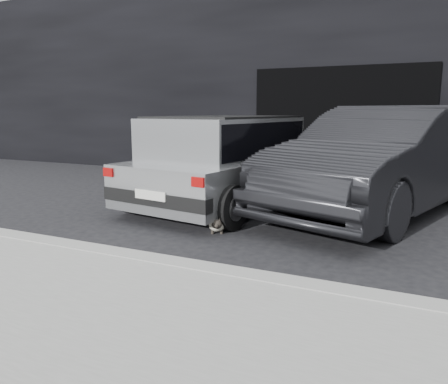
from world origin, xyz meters
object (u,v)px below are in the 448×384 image
at_px(second_car, 382,160).
at_px(cat_siamese, 217,224).
at_px(silver_hatchback, 229,157).
at_px(cat_white, 208,205).

relative_size(second_car, cat_siamese, 7.86).
bearing_deg(silver_hatchback, cat_white, -76.30).
bearing_deg(second_car, silver_hatchback, -150.85).
distance_m(silver_hatchback, cat_white, 1.15).
relative_size(cat_siamese, cat_white, 0.81).
bearing_deg(second_car, cat_white, -130.94).
distance_m(silver_hatchback, second_car, 2.50).
bearing_deg(cat_white, cat_siamese, 18.23).
bearing_deg(second_car, cat_siamese, -113.37).
distance_m(second_car, cat_white, 2.85).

